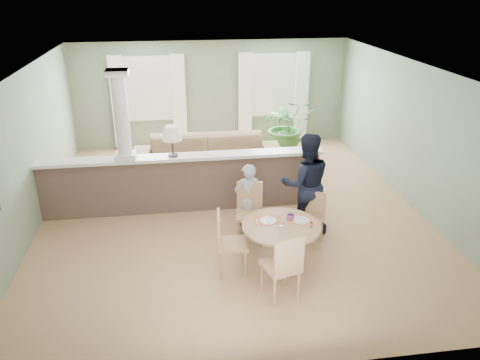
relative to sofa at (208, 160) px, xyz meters
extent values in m
plane|color=tan|center=(0.32, -1.55, -0.47)|extent=(8.00, 8.00, 0.00)
cube|color=gray|center=(0.32, 2.45, 0.88)|extent=(7.00, 0.02, 2.70)
cube|color=gray|center=(-3.18, -1.55, 0.88)|extent=(0.02, 8.00, 2.70)
cube|color=gray|center=(3.82, -1.55, 0.88)|extent=(0.02, 8.00, 2.70)
cube|color=gray|center=(0.32, -5.55, 0.88)|extent=(7.00, 0.02, 2.70)
cube|color=white|center=(0.32, -1.55, 2.23)|extent=(7.00, 8.00, 0.02)
cube|color=white|center=(-1.28, 2.42, 1.08)|extent=(1.10, 0.02, 1.50)
cube|color=white|center=(-1.28, 2.40, 1.08)|extent=(1.22, 0.04, 1.62)
cube|color=white|center=(1.92, 2.42, 1.08)|extent=(1.10, 0.02, 1.50)
cube|color=white|center=(1.92, 2.40, 1.08)|extent=(1.22, 0.04, 1.62)
cube|color=white|center=(-2.03, 2.33, 0.78)|extent=(0.35, 0.10, 2.30)
cube|color=white|center=(-0.53, 2.33, 0.78)|extent=(0.35, 0.10, 2.30)
cube|color=white|center=(1.17, 2.33, 0.78)|extent=(0.35, 0.10, 2.30)
cube|color=white|center=(2.67, 2.33, 0.78)|extent=(0.35, 0.10, 2.30)
cube|color=brown|center=(-0.58, -1.35, 0.05)|extent=(5.20, 0.22, 1.05)
cube|color=white|center=(-0.58, -1.35, 0.61)|extent=(5.32, 0.36, 0.06)
cube|color=white|center=(-1.58, -1.35, 0.69)|extent=(0.36, 0.36, 0.10)
cylinder|color=white|center=(-1.58, -1.35, 1.43)|extent=(0.26, 0.26, 1.39)
cube|color=white|center=(-1.58, -1.35, 2.18)|extent=(0.38, 0.38, 0.10)
cylinder|color=black|center=(-0.73, -1.35, 0.65)|extent=(0.18, 0.18, 0.03)
cylinder|color=black|center=(-0.73, -1.35, 0.81)|extent=(0.03, 0.03, 0.28)
cone|color=beige|center=(-0.73, -1.35, 1.08)|extent=(0.36, 0.36, 0.26)
imported|color=#977752|center=(0.00, 0.00, 0.00)|extent=(3.28, 1.36, 0.95)
imported|color=#316628|center=(2.11, 1.51, 0.24)|extent=(1.29, 1.12, 1.42)
cylinder|color=tan|center=(0.82, -3.48, -0.45)|extent=(0.50, 0.50, 0.04)
cylinder|color=tan|center=(0.82, -3.48, -0.12)|extent=(0.13, 0.13, 0.64)
cylinder|color=tan|center=(0.82, -3.48, 0.22)|extent=(1.18, 1.18, 0.04)
cube|color=#CC402E|center=(0.66, -3.31, 0.24)|extent=(0.42, 0.31, 0.01)
cube|color=#CC402E|center=(1.13, -3.38, 0.24)|extent=(0.50, 0.44, 0.01)
cylinder|color=silver|center=(0.66, -3.34, 0.25)|extent=(0.26, 0.26, 0.01)
cylinder|color=silver|center=(1.15, -3.39, 0.25)|extent=(0.26, 0.26, 0.01)
cylinder|color=white|center=(0.81, -3.50, 0.29)|extent=(0.07, 0.07, 0.09)
cube|color=silver|center=(0.60, -3.38, 0.26)|extent=(0.02, 0.17, 0.00)
cube|color=silver|center=(0.48, -3.34, 0.25)|extent=(0.02, 0.21, 0.00)
cylinder|color=white|center=(1.25, -3.61, 0.28)|extent=(0.04, 0.04, 0.07)
cylinder|color=silver|center=(1.25, -3.61, 0.32)|extent=(0.04, 0.04, 0.01)
imported|color=blue|center=(1.00, -3.34, 0.29)|extent=(0.12, 0.12, 0.09)
cube|color=tan|center=(0.48, -2.67, 0.01)|extent=(0.52, 0.52, 0.05)
cylinder|color=tan|center=(0.27, -2.82, -0.24)|extent=(0.04, 0.04, 0.46)
cylinder|color=tan|center=(0.63, -2.88, -0.24)|extent=(0.04, 0.04, 0.46)
cylinder|color=tan|center=(0.33, -2.46, -0.24)|extent=(0.04, 0.04, 0.46)
cylinder|color=tan|center=(0.69, -2.52, -0.24)|extent=(0.04, 0.04, 0.46)
cube|color=tan|center=(0.51, -2.47, 0.28)|extent=(0.43, 0.11, 0.50)
cube|color=tan|center=(1.46, -2.89, -0.05)|extent=(0.54, 0.54, 0.05)
cylinder|color=tan|center=(1.24, -2.94, -0.27)|extent=(0.04, 0.04, 0.41)
cylinder|color=tan|center=(1.52, -3.11, -0.27)|extent=(0.04, 0.04, 0.41)
cylinder|color=tan|center=(1.41, -2.67, -0.27)|extent=(0.04, 0.04, 0.41)
cylinder|color=tan|center=(1.69, -2.84, -0.27)|extent=(0.04, 0.04, 0.41)
cube|color=tan|center=(1.56, -2.74, 0.19)|extent=(0.34, 0.23, 0.43)
cube|color=tan|center=(0.66, -4.22, 0.02)|extent=(0.57, 0.57, 0.05)
cylinder|color=tan|center=(0.78, -3.99, -0.24)|extent=(0.04, 0.04, 0.47)
cylinder|color=tan|center=(0.42, -4.09, -0.24)|extent=(0.04, 0.04, 0.47)
cylinder|color=tan|center=(0.89, -4.35, -0.24)|extent=(0.04, 0.04, 0.47)
cylinder|color=tan|center=(0.53, -4.45, -0.24)|extent=(0.04, 0.04, 0.47)
cube|color=tan|center=(0.71, -4.42, 0.30)|extent=(0.43, 0.16, 0.51)
cube|color=tan|center=(0.08, -3.53, 0.00)|extent=(0.48, 0.48, 0.05)
cylinder|color=tan|center=(0.25, -3.72, -0.25)|extent=(0.04, 0.04, 0.45)
cylinder|color=tan|center=(0.28, -3.36, -0.25)|extent=(0.04, 0.04, 0.45)
cylinder|color=tan|center=(-0.11, -3.69, -0.25)|extent=(0.04, 0.04, 0.45)
cylinder|color=tan|center=(-0.08, -3.33, -0.25)|extent=(0.04, 0.04, 0.45)
cube|color=tan|center=(-0.12, -3.51, 0.26)|extent=(0.08, 0.42, 0.49)
imported|color=#97979C|center=(0.49, -2.41, 0.17)|extent=(0.50, 0.36, 1.29)
imported|color=black|center=(1.48, -2.45, 0.42)|extent=(0.89, 0.71, 1.79)
camera|label=1|loc=(-0.66, -9.48, 3.64)|focal=35.00mm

